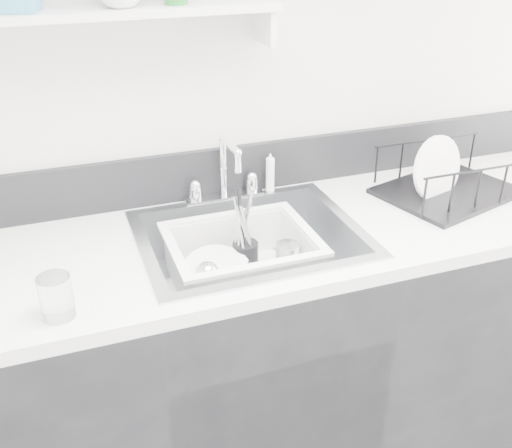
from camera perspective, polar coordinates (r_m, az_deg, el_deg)
name	(u,v)px	position (r m, az deg, el deg)	size (l,w,h in m)	color
counter_run	(251,358)	(2.00, -0.50, -12.65)	(3.20, 0.62, 0.92)	black
backsplash	(220,172)	(1.96, -3.49, 5.00)	(3.20, 0.02, 0.16)	black
sink	(250,261)	(1.78, -0.55, -3.56)	(0.64, 0.52, 0.20)	silver
faucet	(225,183)	(1.92, -3.02, 3.89)	(0.26, 0.18, 0.23)	silver
side_sprayer	(270,173)	(1.97, 1.36, 4.90)	(0.03, 0.03, 0.14)	white
wall_shelf	(92,16)	(1.69, -15.38, 18.56)	(1.00, 0.16, 0.12)	silver
wash_tub	(242,261)	(1.77, -1.37, -3.55)	(0.43, 0.35, 0.17)	white
plate_stack	(221,281)	(1.76, -3.40, -5.47)	(0.25, 0.25, 0.10)	white
utensil_cup	(245,254)	(1.82, -1.04, -2.92)	(0.08, 0.08, 0.26)	black
ladle	(232,279)	(1.74, -2.31, -5.21)	(0.28, 0.10, 0.08)	silver
tumbler_in_tub	(287,259)	(1.82, 3.01, -3.31)	(0.07, 0.07, 0.10)	white
tumbler_counter	(56,297)	(1.45, -18.49, -6.61)	(0.08, 0.08, 0.11)	white
dish_rack	(450,173)	(2.06, 18.01, 4.69)	(0.43, 0.32, 0.15)	black
bowl_small	(288,281)	(1.78, 3.04, -5.46)	(0.10, 0.10, 0.03)	white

